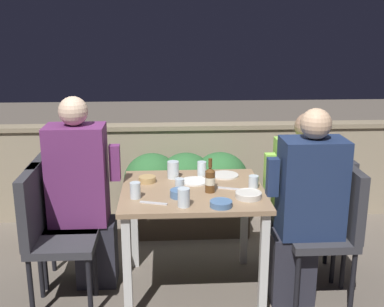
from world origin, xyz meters
The scene contains 27 objects.
ground_plane centered at (0.00, 0.00, 0.00)m, with size 16.00×16.00×0.00m, color #665B51.
parapet_wall centered at (0.00, 1.30, 0.45)m, with size 9.00×0.18×0.88m.
dining_table centered at (0.00, 0.00, 0.63)m, with size 0.92×0.81×0.73m.
planter_hedge centered at (0.00, 0.95, 0.39)m, with size 1.06×0.47×0.71m.
chair_left_near centered at (-0.92, -0.12, 0.55)m, with size 0.42×0.41×0.90m.
chair_left_far centered at (-0.92, 0.14, 0.55)m, with size 0.42×0.41×0.90m.
person_purple_stripe centered at (-0.73, 0.14, 0.67)m, with size 0.48×0.26×1.32m.
chair_right_near centered at (0.90, -0.14, 0.55)m, with size 0.42×0.41×0.90m.
person_navy_jumper centered at (0.71, -0.14, 0.64)m, with size 0.48×0.26×1.28m.
chair_right_far centered at (0.95, 0.13, 0.55)m, with size 0.42×0.41×0.90m.
person_green_blouse centered at (0.75, 0.13, 0.60)m, with size 0.49×0.26×1.20m.
beer_bottle centered at (0.11, -0.07, 0.82)m, with size 0.06×0.06×0.22m.
plate_0 centered at (0.02, 0.13, 0.74)m, with size 0.19×0.19×0.01m.
plate_1 centered at (0.24, 0.25, 0.74)m, with size 0.19×0.19×0.01m.
bowl_0 centered at (-0.30, 0.15, 0.76)m, with size 0.11×0.11×0.04m.
bowl_1 centered at (-0.09, -0.15, 0.76)m, with size 0.11×0.11×0.05m.
bowl_2 centered at (0.33, -0.19, 0.75)m, with size 0.16×0.16×0.04m.
bowl_3 centered at (0.15, -0.32, 0.75)m, with size 0.13×0.13×0.04m.
glass_cup_0 centered at (0.40, 0.00, 0.77)m, with size 0.06×0.06×0.08m.
glass_cup_1 centered at (0.08, 0.27, 0.78)m, with size 0.06×0.06×0.10m.
glass_cup_2 centered at (-0.36, -0.15, 0.78)m, with size 0.07×0.07×0.10m.
glass_cup_3 centered at (-0.08, -0.02, 0.77)m, with size 0.06×0.06×0.08m.
glass_cup_4 centered at (-0.12, 0.23, 0.79)m, with size 0.08×0.08×0.12m.
glass_cup_5 centered at (-0.07, -0.30, 0.79)m, with size 0.07×0.07×0.11m.
fork_0 centered at (-0.25, -0.25, 0.74)m, with size 0.17×0.07×0.01m.
fork_1 centered at (0.24, -0.02, 0.74)m, with size 0.17×0.07×0.01m.
potted_plant centered at (-1.16, 0.69, 0.39)m, with size 0.31×0.31×0.64m.
Camera 1 is at (-0.17, -2.93, 1.79)m, focal length 45.00 mm.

